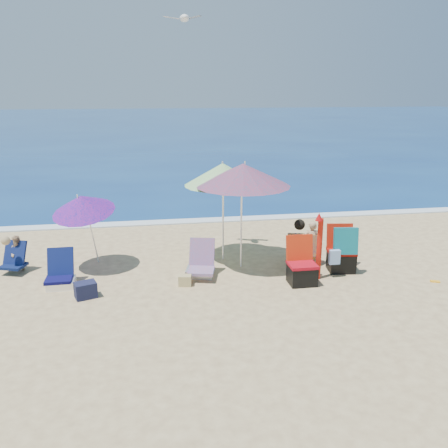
{
  "coord_description": "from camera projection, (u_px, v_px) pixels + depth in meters",
  "views": [
    {
      "loc": [
        -1.86,
        -8.61,
        3.96
      ],
      "look_at": [
        -0.3,
        1.0,
        1.1
      ],
      "focal_mm": 37.42,
      "sensor_mm": 36.0,
      "label": 1
    }
  ],
  "objects": [
    {
      "name": "bag_navy_b",
      "position": [
        299.0,
        260.0,
        10.69
      ],
      "size": [
        0.44,
        0.37,
        0.29
      ],
      "color": "#1B233B",
      "rests_on": "ground"
    },
    {
      "name": "umbrella_striped",
      "position": [
        223.0,
        174.0,
        10.59
      ],
      "size": [
        1.99,
        1.99,
        2.36
      ],
      "color": "white",
      "rests_on": "ground"
    },
    {
      "name": "seagull",
      "position": [
        184.0,
        18.0,
        10.04
      ],
      "size": [
        0.83,
        0.51,
        0.16
      ],
      "color": "white"
    },
    {
      "name": "bag_black_b",
      "position": [
        312.0,
        271.0,
        10.16
      ],
      "size": [
        0.31,
        0.25,
        0.21
      ],
      "color": "black",
      "rests_on": "ground"
    },
    {
      "name": "sea",
      "position": [
        164.0,
        124.0,
        52.19
      ],
      "size": [
        120.0,
        80.0,
        0.12
      ],
      "color": "navy",
      "rests_on": "ground"
    },
    {
      "name": "camp_chair_left",
      "position": [
        302.0,
        270.0,
        9.74
      ],
      "size": [
        0.57,
        0.58,
        0.99
      ],
      "color": "#AF0C1A",
      "rests_on": "ground"
    },
    {
      "name": "person_left",
      "position": [
        17.0,
        254.0,
        10.36
      ],
      "size": [
        0.62,
        0.67,
        0.9
      ],
      "color": "tan",
      "rests_on": "ground"
    },
    {
      "name": "umbrella_blue",
      "position": [
        82.0,
        204.0,
        10.13
      ],
      "size": [
        1.79,
        1.82,
        1.86
      ],
      "color": "white",
      "rests_on": "ground"
    },
    {
      "name": "bag_tan",
      "position": [
        185.0,
        280.0,
        9.67
      ],
      "size": [
        0.29,
        0.23,
        0.22
      ],
      "color": "tan",
      "rests_on": "ground"
    },
    {
      "name": "chair_navy",
      "position": [
        61.0,
        277.0,
        9.61
      ],
      "size": [
        0.57,
        0.67,
        0.75
      ],
      "color": "#0C0B42",
      "rests_on": "ground"
    },
    {
      "name": "ground",
      "position": [
        246.0,
        288.0,
        9.56
      ],
      "size": [
        120.0,
        120.0,
        0.0
      ],
      "color": "#D8BC84",
      "rests_on": "ground"
    },
    {
      "name": "bag_navy_a",
      "position": [
        86.0,
        290.0,
        9.1
      ],
      "size": [
        0.48,
        0.41,
        0.31
      ],
      "color": "#191C39",
      "rests_on": "ground"
    },
    {
      "name": "chair_rainbow",
      "position": [
        201.0,
        267.0,
        10.15
      ],
      "size": [
        0.71,
        0.9,
        0.78
      ],
      "color": "#CF4C49",
      "rests_on": "ground"
    },
    {
      "name": "foam",
      "position": [
        212.0,
        220.0,
        14.38
      ],
      "size": [
        120.0,
        0.5,
        0.04
      ],
      "color": "white",
      "rests_on": "ground"
    },
    {
      "name": "orange_item",
      "position": [
        435.0,
        281.0,
        9.87
      ],
      "size": [
        0.21,
        0.15,
        0.03
      ],
      "color": "#FFA81A",
      "rests_on": "ground"
    },
    {
      "name": "person_center",
      "position": [
        307.0,
        243.0,
        10.75
      ],
      "size": [
        0.85,
        0.66,
        1.05
      ],
      "color": "tan",
      "rests_on": "ground"
    },
    {
      "name": "umbrella_turquoise",
      "position": [
        243.0,
        175.0,
        10.21
      ],
      "size": [
        2.48,
        2.48,
        2.41
      ],
      "color": "white",
      "rests_on": "ground"
    },
    {
      "name": "furled_umbrella",
      "position": [
        319.0,
        243.0,
        9.81
      ],
      "size": [
        0.25,
        0.24,
        1.49
      ],
      "color": "red",
      "rests_on": "ground"
    },
    {
      "name": "camp_chair_right",
      "position": [
        341.0,
        255.0,
        10.36
      ],
      "size": [
        0.76,
        0.78,
        1.07
      ],
      "color": "#9E120B",
      "rests_on": "ground"
    }
  ]
}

